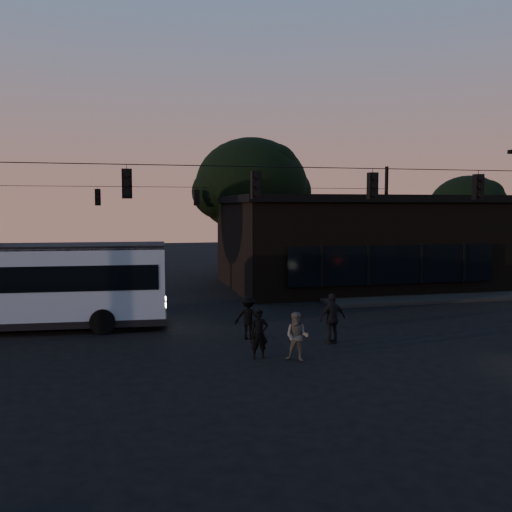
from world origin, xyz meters
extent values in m
plane|color=black|center=(0.00, 0.00, 0.00)|extent=(120.00, 120.00, 0.00)
cube|color=black|center=(12.00, 14.00, 0.07)|extent=(14.00, 10.00, 0.15)
cube|color=black|center=(9.00, 16.00, 2.50)|extent=(15.00, 10.00, 5.00)
cube|color=black|center=(9.00, 16.00, 5.20)|extent=(15.40, 10.40, 0.40)
cube|color=black|center=(9.00, 10.88, 1.80)|extent=(11.50, 0.18, 2.00)
cylinder|color=black|center=(4.00, 22.00, 2.00)|extent=(0.44, 0.44, 4.00)
ellipsoid|color=black|center=(4.00, 22.00, 6.20)|extent=(7.60, 7.60, 6.46)
cylinder|color=black|center=(18.00, 18.00, 1.50)|extent=(0.44, 0.44, 3.00)
ellipsoid|color=black|center=(18.00, 18.00, 4.65)|extent=(5.20, 5.20, 4.42)
cylinder|color=black|center=(0.00, 4.00, 6.20)|extent=(26.00, 0.03, 0.03)
cube|color=black|center=(-4.50, 4.00, 5.55)|extent=(0.34, 0.30, 1.00)
cube|color=black|center=(0.00, 4.00, 5.55)|extent=(0.34, 0.30, 1.00)
cube|color=black|center=(4.50, 4.00, 5.55)|extent=(0.34, 0.30, 1.00)
cube|color=black|center=(9.00, 4.00, 5.55)|extent=(0.34, 0.30, 1.00)
cylinder|color=black|center=(13.00, 20.00, 3.75)|extent=(0.24, 0.24, 7.50)
cylinder|color=black|center=(0.00, 20.00, 6.00)|extent=(26.00, 0.03, 0.03)
cube|color=black|center=(-6.00, 20.00, 5.35)|extent=(0.34, 0.30, 1.00)
cube|color=black|center=(0.00, 20.00, 5.35)|extent=(0.34, 0.30, 1.00)
cube|color=black|center=(6.00, 20.00, 5.35)|extent=(0.34, 0.30, 1.00)
cube|color=#9AAFC5|center=(-8.85, 7.47, 1.86)|extent=(11.82, 3.49, 2.76)
cube|color=black|center=(-8.85, 7.47, 2.12)|extent=(11.36, 3.50, 0.95)
cube|color=black|center=(-8.85, 7.47, 3.23)|extent=(11.82, 3.49, 0.16)
cube|color=black|center=(-8.85, 7.47, 0.37)|extent=(11.93, 3.56, 0.27)
cylinder|color=black|center=(-5.46, 5.90, 0.48)|extent=(0.97, 0.33, 0.95)
cylinder|color=black|center=(-5.27, 8.54, 0.48)|extent=(0.97, 0.33, 0.95)
imported|color=black|center=(-0.56, 1.23, 0.79)|extent=(0.59, 0.41, 1.57)
imported|color=#53534C|center=(0.51, 0.67, 0.76)|extent=(0.94, 0.88, 1.53)
imported|color=black|center=(2.39, 2.54, 0.88)|extent=(1.11, 0.65, 1.77)
imported|color=black|center=(-0.31, 3.89, 0.79)|extent=(1.17, 0.94, 1.58)
camera|label=1|loc=(-4.79, -15.90, 4.77)|focal=40.00mm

